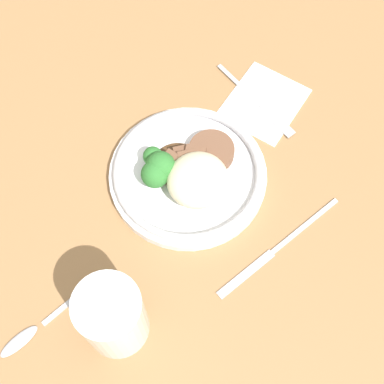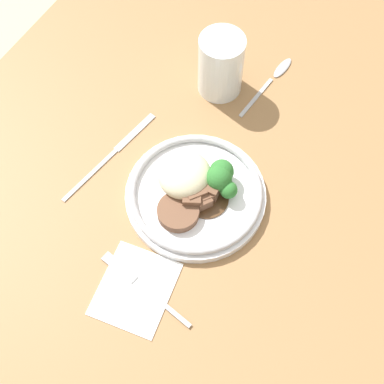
% 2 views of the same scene
% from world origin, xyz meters
% --- Properties ---
extents(ground_plane, '(8.00, 8.00, 0.00)m').
position_xyz_m(ground_plane, '(0.00, 0.00, 0.00)').
color(ground_plane, tan).
extents(dining_table, '(1.42, 0.97, 0.04)m').
position_xyz_m(dining_table, '(0.00, 0.00, 0.02)').
color(dining_table, olive).
rests_on(dining_table, ground).
extents(napkin, '(0.14, 0.12, 0.00)m').
position_xyz_m(napkin, '(-0.18, 0.01, 0.04)').
color(napkin, white).
rests_on(napkin, dining_table).
extents(plate, '(0.23, 0.23, 0.07)m').
position_xyz_m(plate, '(0.00, 0.01, 0.06)').
color(plate, white).
rests_on(plate, dining_table).
extents(juice_glass, '(0.08, 0.08, 0.12)m').
position_xyz_m(juice_glass, '(0.23, 0.08, 0.09)').
color(juice_glass, yellow).
rests_on(juice_glass, dining_table).
extents(fork, '(0.04, 0.17, 0.00)m').
position_xyz_m(fork, '(-0.17, 0.01, 0.04)').
color(fork, '#ADADB2').
rests_on(fork, napkin).
extents(knife, '(0.22, 0.05, 0.00)m').
position_xyz_m(knife, '(0.01, 0.18, 0.04)').
color(knife, '#ADADB2').
rests_on(knife, dining_table).
extents(spoon, '(0.17, 0.03, 0.01)m').
position_xyz_m(spoon, '(0.30, 0.01, 0.04)').
color(spoon, '#ADADB2').
rests_on(spoon, dining_table).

